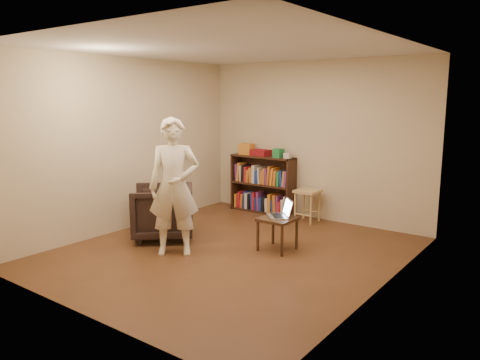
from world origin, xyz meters
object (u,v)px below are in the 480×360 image
Objects in this scene: stool at (307,196)px; armchair at (162,212)px; laptop at (282,213)px; person at (174,187)px; bookshelf at (263,187)px; side_table at (277,223)px.

armchair is at bearing -121.19° from stool.
armchair reaches higher than laptop.
person reaches higher than laptop.
side_table is (1.34, -1.65, -0.07)m from bookshelf.
person is (0.63, -0.38, 0.50)m from armchair.
person is at bearing -104.11° from stool.
bookshelf is 0.97m from stool.
stool is (0.96, -0.14, -0.01)m from bookshelf.
armchair reaches higher than side_table.
side_table is at bearing -50.88° from bookshelf.
side_table is at bearing -59.49° from laptop.
armchair reaches higher than stool.
armchair is at bearing -97.16° from bookshelf.
bookshelf is at bearing 129.12° from side_table.
laptop is (1.36, -1.58, 0.06)m from bookshelf.
stool is 2.54m from person.
armchair is 1.98× the size of laptop.
stool is at bearing 150.27° from laptop.
stool reaches higher than side_table.
armchair is at bearing -161.86° from side_table.
stool is 2.39m from armchair.
bookshelf reaches higher than armchair.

